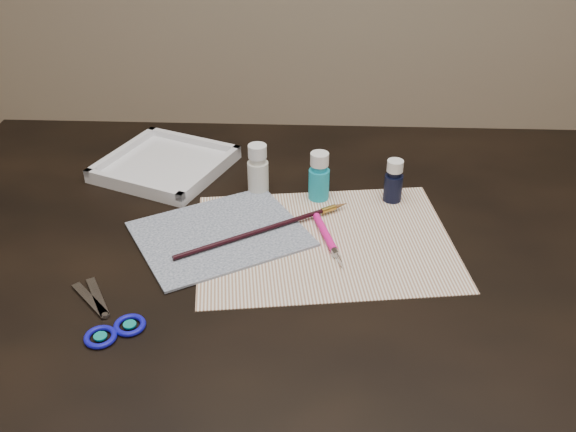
{
  "coord_description": "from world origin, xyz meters",
  "views": [
    {
      "loc": [
        0.04,
        -0.83,
        1.33
      ],
      "look_at": [
        0.0,
        0.0,
        0.8
      ],
      "focal_mm": 40.0,
      "sensor_mm": 36.0,
      "label": 1
    }
  ],
  "objects_px": {
    "scissors": "(97,311)",
    "palette_tray": "(165,164)",
    "paint_bottle_navy": "(394,181)",
    "paint_bottle_white": "(258,169)",
    "canvas": "(220,234)",
    "paint_bottle_cyan": "(319,176)",
    "paper": "(325,241)"
  },
  "relations": [
    {
      "from": "scissors",
      "to": "palette_tray",
      "type": "height_order",
      "value": "palette_tray"
    },
    {
      "from": "paint_bottle_navy",
      "to": "scissors",
      "type": "distance_m",
      "value": 0.54
    },
    {
      "from": "paint_bottle_white",
      "to": "paint_bottle_navy",
      "type": "bearing_deg",
      "value": -5.21
    },
    {
      "from": "canvas",
      "to": "paint_bottle_navy",
      "type": "bearing_deg",
      "value": 23.35
    },
    {
      "from": "scissors",
      "to": "paint_bottle_white",
      "type": "bearing_deg",
      "value": -73.05
    },
    {
      "from": "canvas",
      "to": "paint_bottle_cyan",
      "type": "relative_size",
      "value": 2.88
    },
    {
      "from": "paint_bottle_white",
      "to": "paint_bottle_navy",
      "type": "distance_m",
      "value": 0.24
    },
    {
      "from": "paint_bottle_navy",
      "to": "scissors",
      "type": "relative_size",
      "value": 0.47
    },
    {
      "from": "canvas",
      "to": "paper",
      "type": "bearing_deg",
      "value": -2.69
    },
    {
      "from": "paper",
      "to": "scissors",
      "type": "bearing_deg",
      "value": -148.88
    },
    {
      "from": "palette_tray",
      "to": "paper",
      "type": "bearing_deg",
      "value": -36.96
    },
    {
      "from": "paper",
      "to": "paint_bottle_navy",
      "type": "distance_m",
      "value": 0.18
    },
    {
      "from": "paint_bottle_white",
      "to": "paint_bottle_navy",
      "type": "relative_size",
      "value": 1.17
    },
    {
      "from": "paint_bottle_navy",
      "to": "palette_tray",
      "type": "xyz_separation_m",
      "value": [
        -0.42,
        0.1,
        -0.03
      ]
    },
    {
      "from": "paper",
      "to": "palette_tray",
      "type": "bearing_deg",
      "value": 143.04
    },
    {
      "from": "paint_bottle_cyan",
      "to": "paint_bottle_navy",
      "type": "distance_m",
      "value": 0.13
    },
    {
      "from": "paint_bottle_navy",
      "to": "paint_bottle_white",
      "type": "bearing_deg",
      "value": 174.79
    },
    {
      "from": "scissors",
      "to": "paper",
      "type": "bearing_deg",
      "value": -102.5
    },
    {
      "from": "paint_bottle_white",
      "to": "palette_tray",
      "type": "bearing_deg",
      "value": 158.06
    },
    {
      "from": "paper",
      "to": "palette_tray",
      "type": "xyz_separation_m",
      "value": [
        -0.3,
        0.23,
        0.01
      ]
    },
    {
      "from": "paper",
      "to": "palette_tray",
      "type": "relative_size",
      "value": 1.89
    },
    {
      "from": "palette_tray",
      "to": "canvas",
      "type": "bearing_deg",
      "value": -58.64
    },
    {
      "from": "palette_tray",
      "to": "paint_bottle_white",
      "type": "bearing_deg",
      "value": -21.94
    },
    {
      "from": "canvas",
      "to": "paint_bottle_navy",
      "type": "height_order",
      "value": "paint_bottle_navy"
    },
    {
      "from": "paper",
      "to": "paint_bottle_white",
      "type": "bearing_deg",
      "value": 127.71
    },
    {
      "from": "canvas",
      "to": "palette_tray",
      "type": "distance_m",
      "value": 0.26
    },
    {
      "from": "paint_bottle_white",
      "to": "paint_bottle_cyan",
      "type": "distance_m",
      "value": 0.11
    },
    {
      "from": "paint_bottle_white",
      "to": "paint_bottle_navy",
      "type": "height_order",
      "value": "paint_bottle_white"
    },
    {
      "from": "paper",
      "to": "paint_bottle_navy",
      "type": "xyz_separation_m",
      "value": [
        0.12,
        0.13,
        0.04
      ]
    },
    {
      "from": "canvas",
      "to": "scissors",
      "type": "distance_m",
      "value": 0.24
    },
    {
      "from": "paint_bottle_white",
      "to": "scissors",
      "type": "distance_m",
      "value": 0.39
    },
    {
      "from": "scissors",
      "to": "canvas",
      "type": "bearing_deg",
      "value": -79.71
    }
  ]
}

